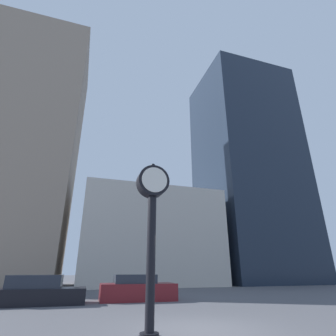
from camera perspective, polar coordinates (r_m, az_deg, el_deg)
ground_plane at (r=8.71m, az=7.13°, el=-31.63°), size 200.00×200.00×0.00m
building_tall_tower at (r=35.37m, az=-28.72°, el=3.66°), size 11.43×12.00×29.94m
building_storefront_row at (r=32.90m, az=-4.68°, el=-15.14°), size 15.34×12.00×10.26m
building_glass_modern at (r=41.75m, az=16.76°, el=-0.32°), size 13.00×12.00×31.90m
street_clock at (r=7.16m, az=-3.55°, el=-11.56°), size 0.88×0.69×4.46m
car_black at (r=15.71m, az=-26.51°, el=-23.04°), size 4.49×1.97×1.36m
car_maroon at (r=16.34m, az=-6.74°, el=-24.74°), size 4.23×2.06×1.36m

